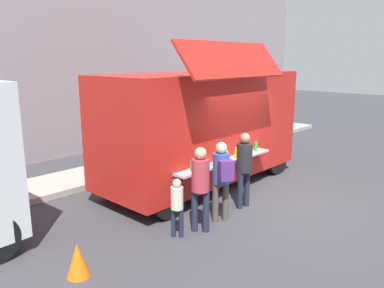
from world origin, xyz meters
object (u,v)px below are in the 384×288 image
Objects in this scene: food_truck_main at (203,125)px; traffic_cone_orange at (78,260)px; customer_mid_with_backpack at (222,174)px; customer_rear_waiting at (200,182)px; child_near_queue at (177,203)px; trash_bin at (226,134)px; customer_front_ordering at (244,164)px.

traffic_cone_orange is at bearing -161.90° from food_truck_main.
customer_rear_waiting reaches higher than customer_mid_with_backpack.
customer_rear_waiting is at bearing -51.08° from child_near_queue.
child_near_queue reaches higher than trash_bin.
child_near_queue is at bearing -148.25° from trash_bin.
trash_bin is 0.57× the size of customer_rear_waiting.
customer_front_ordering is at bearing -34.25° from child_near_queue.
food_truck_main reaches higher than customer_mid_with_backpack.
child_near_queue is at bearing 127.03° from customer_rear_waiting.
child_near_queue is (-0.48, 0.15, -0.33)m from customer_rear_waiting.
traffic_cone_orange is at bearing -155.44° from trash_bin.
trash_bin is at bearing -23.80° from customer_mid_with_backpack.
trash_bin is 0.58× the size of customer_mid_with_backpack.
traffic_cone_orange is 9.44m from trash_bin.
trash_bin is 0.84× the size of child_near_queue.
traffic_cone_orange is 0.48× the size of child_near_queue.
customer_rear_waiting is at bearing -145.30° from trash_bin.
food_truck_main is 3.31m from child_near_queue.
customer_mid_with_backpack is (-0.97, -0.14, 0.00)m from customer_front_ordering.
customer_rear_waiting is (2.49, -0.30, 0.74)m from traffic_cone_orange.
food_truck_main is at bearing 5.57° from customer_rear_waiting.
food_truck_main reaches higher than trash_bin.
customer_rear_waiting is at bearing -139.62° from food_truck_main.
traffic_cone_orange is at bearing 112.85° from customer_mid_with_backpack.
food_truck_main is 2.52m from customer_mid_with_backpack.
customer_mid_with_backpack is 0.63m from customer_rear_waiting.
food_truck_main is 5.10m from traffic_cone_orange.
customer_mid_with_backpack reaches higher than trash_bin.
customer_rear_waiting reaches higher than child_near_queue.
customer_rear_waiting is (-2.16, -1.90, -0.60)m from food_truck_main.
customer_front_ordering is 0.98m from customer_mid_with_backpack.
food_truck_main reaches higher than customer_front_ordering.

